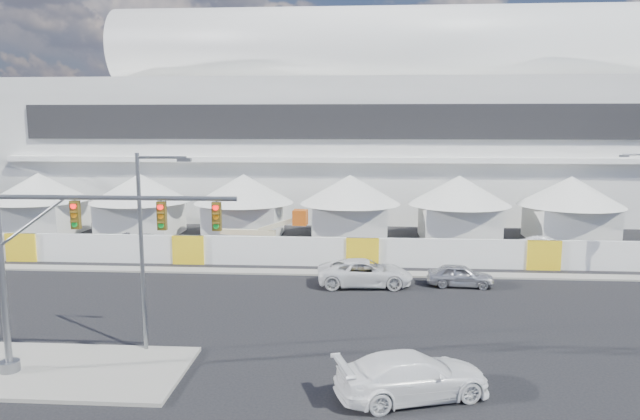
# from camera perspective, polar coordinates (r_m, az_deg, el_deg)

# --- Properties ---
(ground) EXTENTS (160.00, 160.00, 0.00)m
(ground) POSITION_cam_1_polar(r_m,az_deg,el_deg) (25.93, -9.30, -13.33)
(ground) COLOR black
(ground) RESTS_ON ground
(median_island) EXTENTS (10.00, 5.00, 0.15)m
(median_island) POSITION_cam_1_polar(r_m,az_deg,el_deg) (25.37, -24.69, -14.36)
(median_island) COLOR gray
(median_island) RESTS_ON ground
(far_curb) EXTENTS (80.00, 1.20, 0.12)m
(far_curb) POSITION_cam_1_polar(r_m,az_deg,el_deg) (39.82, 24.97, -6.11)
(far_curb) COLOR gray
(far_curb) RESTS_ON ground
(stadium) EXTENTS (80.00, 24.80, 21.98)m
(stadium) POSITION_cam_1_polar(r_m,az_deg,el_deg) (64.96, 6.61, 8.43)
(stadium) COLOR silver
(stadium) RESTS_ON ground
(tent_row) EXTENTS (53.40, 8.40, 5.40)m
(tent_row) POSITION_cam_1_polar(r_m,az_deg,el_deg) (48.11, -2.34, 0.88)
(tent_row) COLOR silver
(tent_row) RESTS_ON ground
(hoarding_fence) EXTENTS (70.00, 0.25, 2.00)m
(hoarding_fence) POSITION_cam_1_polar(r_m,az_deg,el_deg) (38.87, 4.26, -4.23)
(hoarding_fence) COLOR white
(hoarding_fence) RESTS_ON ground
(sedan_silver) EXTENTS (1.87, 4.02, 1.33)m
(sedan_silver) POSITION_cam_1_polar(r_m,az_deg,el_deg) (35.28, 13.83, -6.36)
(sedan_silver) COLOR #B3B3B8
(sedan_silver) RESTS_ON ground
(pickup_curb) EXTENTS (2.94, 5.82, 1.58)m
(pickup_curb) POSITION_cam_1_polar(r_m,az_deg,el_deg) (34.48, 4.52, -6.27)
(pickup_curb) COLOR white
(pickup_curb) RESTS_ON ground
(pickup_near) EXTENTS (3.88, 5.98, 1.61)m
(pickup_near) POSITION_cam_1_polar(r_m,az_deg,el_deg) (21.30, 9.22, -16.02)
(pickup_near) COLOR white
(pickup_near) RESTS_ON ground
(lot_car_a) EXTENTS (2.08, 4.05, 1.27)m
(lot_car_a) POSITION_cam_1_polar(r_m,az_deg,el_deg) (45.73, 21.71, -3.34)
(lot_car_a) COLOR white
(lot_car_a) RESTS_ON ground
(lot_car_b) EXTENTS (2.04, 4.09, 1.34)m
(lot_car_b) POSITION_cam_1_polar(r_m,az_deg,el_deg) (45.48, 26.19, -3.64)
(lot_car_b) COLOR black
(lot_car_b) RESTS_ON ground
(lot_car_c) EXTENTS (2.51, 4.88, 1.35)m
(lot_car_c) POSITION_cam_1_polar(r_m,az_deg,el_deg) (44.93, -16.70, -3.24)
(lot_car_c) COLOR #B4B4B9
(lot_car_c) RESTS_ON ground
(traffic_mast) EXTENTS (9.45, 0.76, 7.80)m
(traffic_mast) POSITION_cam_1_polar(r_m,az_deg,el_deg) (23.70, -25.42, -4.96)
(traffic_mast) COLOR gray
(traffic_mast) RESTS_ON median_island
(streetlight_median) EXTENTS (2.30, 0.23, 8.33)m
(streetlight_median) POSITION_cam_1_polar(r_m,az_deg,el_deg) (24.68, -16.99, -2.76)
(streetlight_median) COLOR gray
(streetlight_median) RESTS_ON median_island
(boom_lift) EXTENTS (7.47, 2.00, 3.76)m
(boom_lift) POSITION_cam_1_polar(r_m,az_deg,el_deg) (40.79, -7.92, -3.66)
(boom_lift) COLOR #C14F12
(boom_lift) RESTS_ON ground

